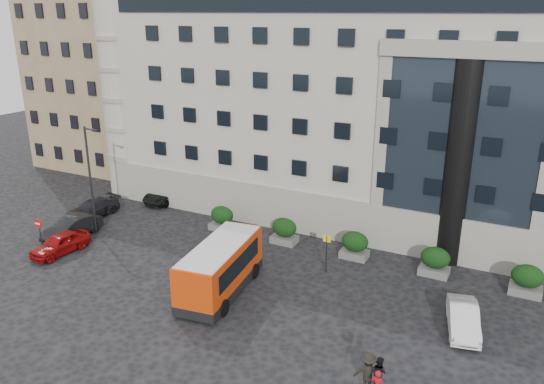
{
  "coord_description": "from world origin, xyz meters",
  "views": [
    {
      "loc": [
        16.32,
        -23.12,
        15.62
      ],
      "look_at": [
        2.03,
        4.31,
        5.0
      ],
      "focal_mm": 35.0,
      "sensor_mm": 36.0,
      "label": 1
    }
  ],
  "objects": [
    {
      "name": "ground",
      "position": [
        0.0,
        0.0,
        0.0
      ],
      "size": [
        120.0,
        120.0,
        0.0
      ],
      "primitive_type": "plane",
      "color": "black",
      "rests_on": "ground"
    },
    {
      "name": "civic_building",
      "position": [
        6.0,
        22.0,
        9.0
      ],
      "size": [
        44.0,
        24.0,
        18.0
      ],
      "primitive_type": "cube",
      "color": "#A39E90",
      "rests_on": "ground"
    },
    {
      "name": "entrance_column",
      "position": [
        12.0,
        10.3,
        6.5
      ],
      "size": [
        1.8,
        1.8,
        13.0
      ],
      "primitive_type": "cylinder",
      "color": "black",
      "rests_on": "ground"
    },
    {
      "name": "apartment_near",
      "position": [
        -24.0,
        20.0,
        10.0
      ],
      "size": [
        14.0,
        14.0,
        20.0
      ],
      "primitive_type": "cube",
      "color": "#82674B",
      "rests_on": "ground"
    },
    {
      "name": "apartment_far",
      "position": [
        -27.0,
        38.0,
        11.0
      ],
      "size": [
        13.0,
        13.0,
        22.0
      ],
      "primitive_type": "cube",
      "color": "brown",
      "rests_on": "ground"
    },
    {
      "name": "hedge_a",
      "position": [
        -4.0,
        7.8,
        0.93
      ],
      "size": [
        1.8,
        1.26,
        1.84
      ],
      "color": "#565653",
      "rests_on": "ground"
    },
    {
      "name": "hedge_b",
      "position": [
        1.2,
        7.8,
        0.93
      ],
      "size": [
        1.8,
        1.26,
        1.84
      ],
      "color": "#565653",
      "rests_on": "ground"
    },
    {
      "name": "hedge_c",
      "position": [
        6.4,
        7.8,
        0.93
      ],
      "size": [
        1.8,
        1.26,
        1.84
      ],
      "color": "#565653",
      "rests_on": "ground"
    },
    {
      "name": "hedge_d",
      "position": [
        11.6,
        7.8,
        0.93
      ],
      "size": [
        1.8,
        1.26,
        1.84
      ],
      "color": "#565653",
      "rests_on": "ground"
    },
    {
      "name": "hedge_e",
      "position": [
        16.8,
        7.8,
        0.93
      ],
      "size": [
        1.8,
        1.26,
        1.84
      ],
      "color": "#565653",
      "rests_on": "ground"
    },
    {
      "name": "street_lamp",
      "position": [
        -11.94,
        3.0,
        4.37
      ],
      "size": [
        1.16,
        0.18,
        8.0
      ],
      "color": "#262628",
      "rests_on": "ground"
    },
    {
      "name": "bus_stop_sign",
      "position": [
        5.5,
        5.0,
        1.73
      ],
      "size": [
        0.5,
        0.08,
        2.52
      ],
      "color": "#262628",
      "rests_on": "ground"
    },
    {
      "name": "no_entry_sign",
      "position": [
        -13.0,
        -1.04,
        1.65
      ],
      "size": [
        0.64,
        0.16,
        2.32
      ],
      "color": "#262628",
      "rests_on": "ground"
    },
    {
      "name": "minibus",
      "position": [
        0.97,
        -0.1,
        1.64
      ],
      "size": [
        3.42,
        7.4,
        2.98
      ],
      "rotation": [
        0.0,
        0.0,
        0.13
      ],
      "color": "red",
      "rests_on": "ground"
    },
    {
      "name": "red_truck",
      "position": [
        -17.55,
        18.36,
        1.34
      ],
      "size": [
        2.79,
        5.11,
        2.62
      ],
      "rotation": [
        0.0,
        0.0,
        0.13
      ],
      "color": "maroon",
      "rests_on": "ground"
    },
    {
      "name": "parked_car_a",
      "position": [
        -11.5,
        -0.74,
        0.71
      ],
      "size": [
        2.02,
        4.28,
        1.41
      ],
      "primitive_type": "imported",
      "rotation": [
        0.0,
        0.0,
        -0.09
      ],
      "color": "maroon",
      "rests_on": "ground"
    },
    {
      "name": "parked_car_b",
      "position": [
        -12.96,
        1.63,
        0.73
      ],
      "size": [
        1.98,
        4.59,
        1.47
      ],
      "primitive_type": "imported",
      "rotation": [
        0.0,
        0.0,
        -0.1
      ],
      "color": "black",
      "rests_on": "ground"
    },
    {
      "name": "parked_car_c",
      "position": [
        -14.64,
        5.25,
        0.67
      ],
      "size": [
        2.59,
        4.85,
        1.34
      ],
      "primitive_type": "imported",
      "rotation": [
        0.0,
        0.0,
        -0.16
      ],
      "color": "black",
      "rests_on": "ground"
    },
    {
      "name": "parked_car_d",
      "position": [
        -11.5,
        10.98,
        0.68
      ],
      "size": [
        2.82,
        5.15,
        1.37
      ],
      "primitive_type": "imported",
      "rotation": [
        0.0,
        0.0,
        -0.12
      ],
      "color": "black",
      "rests_on": "ground"
    },
    {
      "name": "white_taxi",
      "position": [
        14.14,
        2.3,
        0.67
      ],
      "size": [
        2.35,
        4.31,
        1.35
      ],
      "primitive_type": "imported",
      "rotation": [
        0.0,
        0.0,
        0.24
      ],
      "color": "white",
      "rests_on": "ground"
    },
    {
      "name": "pedestrian_b",
      "position": [
        11.58,
        -4.01,
        0.77
      ],
      "size": [
        0.9,
        0.79,
        1.55
      ],
      "primitive_type": "imported",
      "rotation": [
        0.0,
        0.0,
        2.82
      ],
      "color": "black",
      "rests_on": "ground"
    },
    {
      "name": "pedestrian_c",
      "position": [
        11.23,
        -4.46,
        0.95
      ],
      "size": [
        1.36,
        0.97,
        1.9
      ],
      "primitive_type": "imported",
      "rotation": [
        0.0,
        0.0,
        3.38
      ],
      "color": "black",
      "rests_on": "ground"
    }
  ]
}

